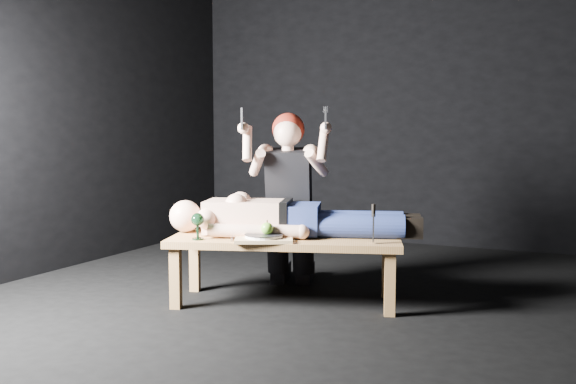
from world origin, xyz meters
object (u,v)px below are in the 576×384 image
(carving_knife, at_px, (373,224))
(goblet, at_px, (198,226))
(lying_man, at_px, (294,214))
(kneeling_woman, at_px, (290,198))
(table, at_px, (285,270))
(serving_tray, at_px, (264,239))

(carving_knife, bearing_deg, goblet, 179.40)
(lying_man, relative_size, carving_knife, 6.65)
(kneeling_woman, distance_m, carving_knife, 0.91)
(kneeling_woman, relative_size, carving_knife, 5.31)
(table, xyz_separation_m, carving_knife, (0.62, -0.00, 0.35))
(lying_man, bearing_deg, table, -115.00)
(goblet, bearing_deg, carving_knife, 16.98)
(table, xyz_separation_m, goblet, (-0.47, -0.34, 0.31))
(kneeling_woman, distance_m, serving_tray, 0.70)
(goblet, distance_m, carving_knife, 1.14)
(kneeling_woman, bearing_deg, goblet, -127.54)
(kneeling_woman, bearing_deg, table, -86.27)
(carving_knife, bearing_deg, lying_man, 150.79)
(goblet, xyz_separation_m, carving_knife, (1.09, 0.33, 0.04))
(table, height_order, carving_knife, carving_knife)
(lying_man, bearing_deg, goblet, -154.58)
(table, distance_m, serving_tray, 0.32)
(lying_man, bearing_deg, carving_knife, -29.21)
(lying_man, xyz_separation_m, carving_knife, (0.60, -0.12, -0.02))
(carving_knife, bearing_deg, serving_tray, 178.72)
(lying_man, height_order, kneeling_woman, kneeling_woman)
(serving_tray, height_order, carving_knife, carving_knife)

